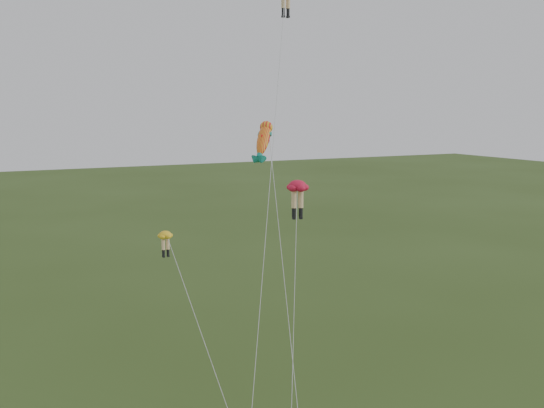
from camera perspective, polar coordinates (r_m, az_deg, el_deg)
name	(u,v)px	position (r m, az deg, el deg)	size (l,w,h in m)	color
legs_kite_red_high	(285,0)	(45.18, 1.24, 18.63)	(10.46, 15.92, 25.14)	red
legs_kite_red_mid	(297,191)	(38.06, 2.40, 1.19)	(5.19, 8.27, 12.01)	red
legs_kite_yellow	(170,249)	(33.63, -9.62, -4.15)	(1.95, 8.30, 9.78)	yellow
fish_kite	(264,140)	(39.63, -0.77, 6.09)	(4.83, 13.21, 15.90)	yellow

